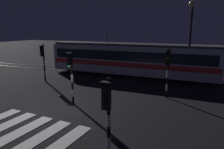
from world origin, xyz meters
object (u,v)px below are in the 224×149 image
at_px(traffic_light_corner_near_right, 107,108).
at_px(tram, 130,59).
at_px(traffic_light_corner_far_right, 168,66).
at_px(street_lamp_trackside_right, 190,33).
at_px(traffic_light_median_centre, 71,70).
at_px(traffic_light_corner_far_left, 43,57).

xyz_separation_m(traffic_light_corner_near_right, tram, (-3.81, 13.37, -0.24)).
bearing_deg(traffic_light_corner_far_right, street_lamp_trackside_right, 76.69).
relative_size(street_lamp_trackside_right, tram, 0.40).
height_order(street_lamp_trackside_right, tram, street_lamp_trackside_right).
distance_m(traffic_light_median_centre, traffic_light_corner_far_left, 6.83).
bearing_deg(traffic_light_corner_near_right, traffic_light_median_centre, 135.74).
distance_m(traffic_light_corner_far_left, street_lamp_trackside_right, 12.53).
bearing_deg(traffic_light_corner_near_right, traffic_light_corner_far_left, 140.70).
bearing_deg(traffic_light_corner_near_right, traffic_light_corner_far_right, 85.01).
distance_m(traffic_light_corner_far_left, tram, 8.11).
height_order(traffic_light_corner_far_right, street_lamp_trackside_right, street_lamp_trackside_right).
bearing_deg(street_lamp_trackside_right, traffic_light_corner_far_right, -103.31).
bearing_deg(traffic_light_median_centre, street_lamp_trackside_right, 51.52).
height_order(traffic_light_median_centre, traffic_light_corner_near_right, traffic_light_median_centre).
relative_size(traffic_light_corner_near_right, street_lamp_trackside_right, 0.45).
xyz_separation_m(traffic_light_median_centre, tram, (0.66, 9.01, -0.44)).
relative_size(traffic_light_corner_near_right, traffic_light_corner_far_left, 0.91).
distance_m(traffic_light_median_centre, tram, 9.05).
distance_m(traffic_light_corner_far_right, street_lamp_trackside_right, 4.68).
distance_m(traffic_light_median_centre, traffic_light_corner_far_right, 6.32).
bearing_deg(traffic_light_corner_far_left, street_lamp_trackside_right, 18.05).
distance_m(traffic_light_corner_near_right, traffic_light_corner_far_left, 13.03).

